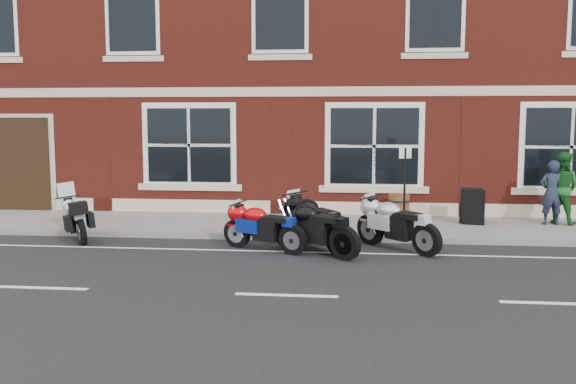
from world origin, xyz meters
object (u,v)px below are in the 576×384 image
Objects in this scene: moto_sport_red at (263,226)px; a_board_sign at (472,206)px; moto_sport_black at (315,220)px; pedestrian_left at (551,193)px; moto_touring_silver at (76,217)px; barrel_planter at (399,207)px; pedestrian_right at (561,188)px; moto_naked_black at (315,226)px; moto_sport_silver at (397,223)px; parking_sign at (405,184)px.

a_board_sign is at bearing -31.50° from moto_sport_red.
moto_sport_black is 6.25m from pedestrian_left.
moto_touring_silver is 0.88× the size of moto_sport_red.
moto_touring_silver is 1.04× the size of pedestrian_left.
barrel_planter is (2.98, 3.73, -0.08)m from moto_sport_red.
pedestrian_right reaches higher than moto_sport_black.
moto_sport_black is 6.62m from pedestrian_right.
moto_sport_silver is at bearing -33.28° from moto_naked_black.
parking_sign reaches higher than moto_sport_black.
moto_naked_black is 6.53m from pedestrian_left.
moto_naked_black reaches higher than moto_sport_red.
a_board_sign is (9.05, 2.26, 0.06)m from moto_touring_silver.
a_board_sign reaches higher than barrel_planter.
moto_sport_red is at bearing -135.53° from a_board_sign.
moto_touring_silver reaches higher than moto_naked_black.
a_board_sign reaches higher than moto_sport_red.
moto_sport_silver is at bearing 72.41° from pedestrian_right.
moto_sport_silver is at bearing -94.23° from barrel_planter.
a_board_sign is (-1.90, -0.21, -0.34)m from pedestrian_left.
moto_touring_silver reaches higher than barrel_planter.
pedestrian_right is (11.25, 2.68, 0.50)m from moto_touring_silver.
moto_sport_red is 2.92× the size of barrel_planter.
moto_touring_silver is at bearing 132.14° from moto_sport_silver.
parking_sign is (1.89, 0.91, 0.69)m from moto_sport_black.
pedestrian_right is (0.30, 0.21, 0.10)m from pedestrian_left.
parking_sign reaches higher than pedestrian_left.
moto_sport_red is at bearing -177.23° from parking_sign.
moto_sport_red is at bearing 20.75° from pedestrian_left.
moto_sport_silver is 4.83m from pedestrian_left.
parking_sign is at bearing -123.86° from a_board_sign.
moto_sport_black is at bearing -44.03° from moto_sport_red.
moto_naked_black is 0.91× the size of parking_sign.
a_board_sign reaches higher than moto_naked_black.
moto_touring_silver is 0.98× the size of moto_sport_silver.
pedestrian_left is 0.38m from pedestrian_right.
moto_naked_black is 2.04× the size of a_board_sign.
moto_sport_black is (5.40, -0.38, 0.09)m from moto_touring_silver.
moto_sport_black reaches higher than moto_sport_red.
moto_naked_black is at bearing 68.02° from pedestrian_right.
parking_sign is (7.29, 0.53, 0.77)m from moto_touring_silver.
moto_naked_black is at bearing 154.31° from moto_sport_silver.
pedestrian_right is (5.86, 3.06, 0.41)m from moto_sport_black.
moto_sport_silver is 0.83× the size of parking_sign.
a_board_sign is 2.58m from parking_sign.
pedestrian_left is (10.95, 2.47, 0.40)m from moto_touring_silver.
pedestrian_left reaches higher than moto_sport_black.
parking_sign reaches higher than moto_sport_red.
moto_sport_silver is at bearing -123.60° from parking_sign.
moto_touring_silver is 7.91m from barrel_planter.
moto_sport_red is (4.35, -0.77, 0.01)m from moto_touring_silver.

